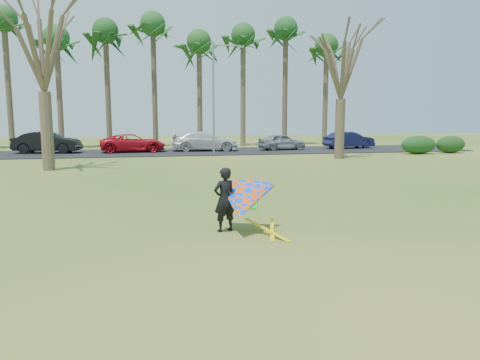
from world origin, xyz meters
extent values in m
plane|color=#225212|center=(0.00, 0.00, 0.00)|extent=(100.00, 100.00, 0.00)
cube|color=black|center=(0.00, 25.00, 0.03)|extent=(46.00, 7.00, 0.06)
cylinder|color=brown|center=(-14.00, 31.00, 5.20)|extent=(0.48, 0.48, 10.40)
ellipsoid|color=#1C4D1B|center=(-14.00, 31.00, 10.70)|extent=(4.84, 4.84, 3.08)
cylinder|color=brown|center=(-10.00, 31.00, 4.50)|extent=(0.48, 0.48, 9.00)
ellipsoid|color=#1B4E1D|center=(-10.00, 31.00, 9.30)|extent=(4.84, 4.84, 3.08)
cylinder|color=#493B2C|center=(-6.00, 31.00, 4.85)|extent=(0.48, 0.48, 9.70)
ellipsoid|color=#194318|center=(-6.00, 31.00, 10.00)|extent=(4.84, 4.84, 3.08)
cylinder|color=#453929|center=(-2.00, 31.00, 5.20)|extent=(0.48, 0.48, 10.40)
ellipsoid|color=#19471B|center=(-2.00, 31.00, 10.70)|extent=(4.84, 4.84, 3.08)
cylinder|color=brown|center=(2.00, 31.00, 4.50)|extent=(0.48, 0.48, 9.00)
ellipsoid|color=#1F4D1B|center=(2.00, 31.00, 9.30)|extent=(4.84, 4.84, 3.08)
cylinder|color=brown|center=(6.00, 31.00, 4.85)|extent=(0.48, 0.48, 9.70)
ellipsoid|color=#184418|center=(6.00, 31.00, 10.00)|extent=(4.84, 4.84, 3.08)
cylinder|color=#48382B|center=(10.00, 31.00, 5.20)|extent=(0.48, 0.48, 10.40)
ellipsoid|color=#19471C|center=(10.00, 31.00, 10.70)|extent=(4.84, 4.84, 3.08)
cylinder|color=#443929|center=(14.00, 31.00, 4.50)|extent=(0.48, 0.48, 9.00)
ellipsoid|color=#1B4418|center=(14.00, 31.00, 9.30)|extent=(4.84, 4.84, 3.08)
cylinder|color=brown|center=(-8.00, 15.00, 2.10)|extent=(0.64, 0.64, 4.20)
cylinder|color=#453629|center=(10.00, 18.00, 1.99)|extent=(0.64, 0.64, 3.99)
cylinder|color=gray|center=(2.00, 22.00, 4.00)|extent=(0.16, 0.16, 8.00)
cylinder|color=gray|center=(3.00, 22.00, 7.80)|extent=(2.00, 0.10, 0.10)
cube|color=gray|center=(4.00, 22.00, 7.75)|extent=(0.40, 0.18, 0.12)
ellipsoid|color=#153A16|center=(17.23, 20.11, 0.69)|extent=(2.77, 1.26, 1.39)
ellipsoid|color=#153714|center=(20.11, 20.37, 0.67)|extent=(2.40, 1.13, 1.33)
imported|color=black|center=(-10.15, 25.72, 0.86)|extent=(5.06, 2.36, 1.61)
imported|color=red|center=(-3.84, 25.47, 0.75)|extent=(5.18, 2.73, 1.39)
imported|color=silver|center=(1.76, 25.53, 0.83)|extent=(5.43, 2.55, 1.53)
imported|color=gray|center=(8.09, 25.26, 0.72)|extent=(4.04, 2.09, 1.32)
imported|color=#161844|center=(14.16, 25.69, 0.77)|extent=(4.49, 2.12, 1.42)
imported|color=black|center=(-0.76, 0.24, 0.85)|extent=(0.72, 0.60, 1.70)
cone|color=#054CFF|center=(-0.31, -0.01, 0.85)|extent=(2.13, 2.39, 2.02)
cube|color=#0CBF19|center=(-0.19, -0.09, 0.80)|extent=(0.62, 0.60, 0.24)
cube|color=yellow|center=(0.24, -0.36, 0.01)|extent=(0.85, 1.66, 0.28)
cube|color=yellow|center=(0.44, -0.16, 0.01)|extent=(0.56, 1.76, 0.22)
camera|label=1|loc=(-2.70, -11.69, 3.14)|focal=35.00mm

